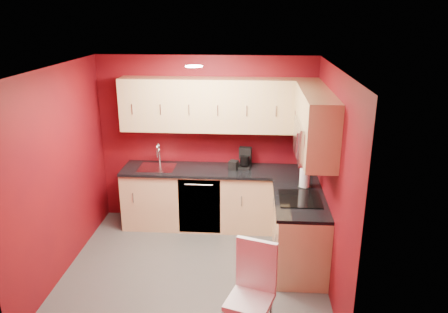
# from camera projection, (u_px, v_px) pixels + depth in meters

# --- Properties ---
(floor) EXTENTS (3.20, 3.20, 0.00)m
(floor) POSITION_uv_depth(u_px,v_px,m) (195.00, 269.00, 5.50)
(floor) COLOR #43413F
(floor) RESTS_ON ground
(ceiling) EXTENTS (3.20, 3.20, 0.00)m
(ceiling) POSITION_uv_depth(u_px,v_px,m) (190.00, 68.00, 4.71)
(ceiling) COLOR white
(ceiling) RESTS_ON wall_back
(wall_back) EXTENTS (3.20, 0.00, 3.20)m
(wall_back) POSITION_uv_depth(u_px,v_px,m) (207.00, 140.00, 6.52)
(wall_back) COLOR #67090D
(wall_back) RESTS_ON floor
(wall_front) EXTENTS (3.20, 0.00, 3.20)m
(wall_front) POSITION_uv_depth(u_px,v_px,m) (168.00, 240.00, 3.69)
(wall_front) COLOR #67090D
(wall_front) RESTS_ON floor
(wall_left) EXTENTS (0.00, 3.00, 3.00)m
(wall_left) POSITION_uv_depth(u_px,v_px,m) (60.00, 173.00, 5.21)
(wall_left) COLOR #67090D
(wall_left) RESTS_ON floor
(wall_right) EXTENTS (0.00, 3.00, 3.00)m
(wall_right) POSITION_uv_depth(u_px,v_px,m) (331.00, 180.00, 5.00)
(wall_right) COLOR #67090D
(wall_right) RESTS_ON floor
(base_cabinets_back) EXTENTS (2.80, 0.60, 0.87)m
(base_cabinets_back) POSITION_uv_depth(u_px,v_px,m) (219.00, 199.00, 6.48)
(base_cabinets_back) COLOR #E3BC81
(base_cabinets_back) RESTS_ON floor
(base_cabinets_right) EXTENTS (0.60, 1.30, 0.87)m
(base_cabinets_right) POSITION_uv_depth(u_px,v_px,m) (299.00, 232.00, 5.51)
(base_cabinets_right) COLOR #E3BC81
(base_cabinets_right) RESTS_ON floor
(countertop_back) EXTENTS (2.80, 0.63, 0.04)m
(countertop_back) POSITION_uv_depth(u_px,v_px,m) (218.00, 170.00, 6.33)
(countertop_back) COLOR black
(countertop_back) RESTS_ON base_cabinets_back
(countertop_right) EXTENTS (0.63, 1.27, 0.04)m
(countertop_right) POSITION_uv_depth(u_px,v_px,m) (300.00, 199.00, 5.35)
(countertop_right) COLOR black
(countertop_right) RESTS_ON base_cabinets_right
(upper_cabinets_back) EXTENTS (2.80, 0.35, 0.75)m
(upper_cabinets_back) POSITION_uv_depth(u_px,v_px,m) (219.00, 105.00, 6.16)
(upper_cabinets_back) COLOR tan
(upper_cabinets_back) RESTS_ON wall_back
(upper_cabinets_right) EXTENTS (0.35, 1.55, 0.75)m
(upper_cabinets_right) POSITION_uv_depth(u_px,v_px,m) (315.00, 116.00, 5.22)
(upper_cabinets_right) COLOR tan
(upper_cabinets_right) RESTS_ON wall_right
(microwave) EXTENTS (0.42, 0.76, 0.42)m
(microwave) POSITION_uv_depth(u_px,v_px,m) (313.00, 140.00, 5.07)
(microwave) COLOR silver
(microwave) RESTS_ON upper_cabinets_right
(cooktop) EXTENTS (0.50, 0.55, 0.01)m
(cooktop) POSITION_uv_depth(u_px,v_px,m) (300.00, 199.00, 5.31)
(cooktop) COLOR black
(cooktop) RESTS_ON countertop_right
(sink) EXTENTS (0.52, 0.42, 0.35)m
(sink) POSITION_uv_depth(u_px,v_px,m) (157.00, 165.00, 6.39)
(sink) COLOR silver
(sink) RESTS_ON countertop_back
(dishwasher_front) EXTENTS (0.60, 0.02, 0.82)m
(dishwasher_front) POSITION_uv_depth(u_px,v_px,m) (199.00, 207.00, 6.23)
(dishwasher_front) COLOR black
(dishwasher_front) RESTS_ON base_cabinets_back
(downlight) EXTENTS (0.20, 0.20, 0.01)m
(downlight) POSITION_uv_depth(u_px,v_px,m) (194.00, 66.00, 5.00)
(downlight) COLOR white
(downlight) RESTS_ON ceiling
(coffee_maker) EXTENTS (0.21, 0.26, 0.29)m
(coffee_maker) POSITION_uv_depth(u_px,v_px,m) (245.00, 158.00, 6.34)
(coffee_maker) COLOR black
(coffee_maker) RESTS_ON countertop_back
(napkin_holder) EXTENTS (0.15, 0.15, 0.13)m
(napkin_holder) POSITION_uv_depth(u_px,v_px,m) (234.00, 165.00, 6.29)
(napkin_holder) COLOR black
(napkin_holder) RESTS_ON countertop_back
(paper_towel) EXTENTS (0.20, 0.20, 0.31)m
(paper_towel) POSITION_uv_depth(u_px,v_px,m) (305.00, 176.00, 5.63)
(paper_towel) COLOR white
(paper_towel) RESTS_ON countertop_right
(dining_chair) EXTENTS (0.52, 0.53, 1.01)m
(dining_chair) POSITION_uv_depth(u_px,v_px,m) (250.00, 296.00, 4.16)
(dining_chair) COLOR white
(dining_chair) RESTS_ON floor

